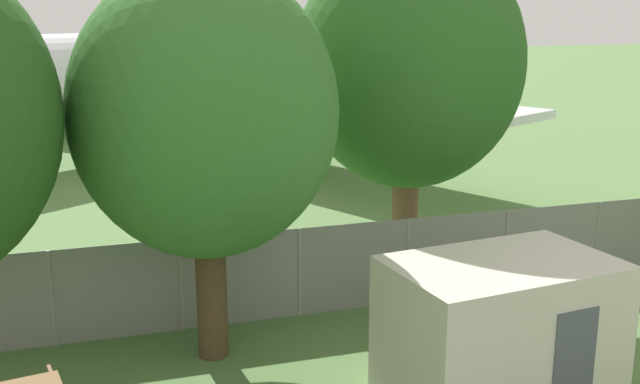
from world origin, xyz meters
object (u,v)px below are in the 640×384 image
portable_cabin (500,330)px  tree_near_hangar (205,113)px  airplane (138,76)px  tree_left_of_cabin (409,64)px

portable_cabin → tree_near_hangar: tree_near_hangar is taller
airplane → tree_left_of_cabin: (4.95, -19.36, 1.72)m
tree_near_hangar → portable_cabin: bearing=-34.6°
portable_cabin → tree_left_of_cabin: (0.83, 5.97, 4.09)m
tree_near_hangar → tree_left_of_cabin: 6.05m
airplane → tree_left_of_cabin: bearing=69.1°
airplane → portable_cabin: airplane is taller
tree_near_hangar → airplane: bearing=89.2°
airplane → portable_cabin: 25.77m
airplane → tree_near_hangar: airplane is taller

